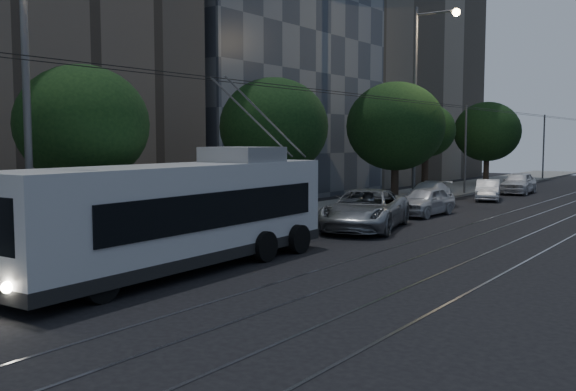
% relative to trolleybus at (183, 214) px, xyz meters
% --- Properties ---
extents(ground, '(120.00, 120.00, 0.00)m').
position_rel_trolleybus_xyz_m(ground, '(2.90, -1.26, -1.61)').
color(ground, black).
rests_on(ground, ground).
extents(sidewalk, '(5.00, 90.00, 0.15)m').
position_rel_trolleybus_xyz_m(sidewalk, '(-4.60, 18.74, -1.54)').
color(sidewalk, gray).
rests_on(sidewalk, ground).
extents(tram_rails, '(4.52, 90.00, 0.02)m').
position_rel_trolleybus_xyz_m(tram_rails, '(5.40, 18.74, -1.60)').
color(tram_rails, gray).
rests_on(tram_rails, ground).
extents(overhead_wires, '(2.23, 90.00, 6.00)m').
position_rel_trolleybus_xyz_m(overhead_wires, '(-2.07, 18.74, 1.86)').
color(overhead_wires, black).
rests_on(overhead_wires, ground).
extents(trolleybus, '(2.89, 11.77, 5.63)m').
position_rel_trolleybus_xyz_m(trolleybus, '(0.00, 0.00, 0.00)').
color(trolleybus, silver).
rests_on(trolleybus, ground).
extents(pickup_silver, '(4.23, 6.52, 1.67)m').
position_rel_trolleybus_xyz_m(pickup_silver, '(0.20, 10.34, -0.78)').
color(pickup_silver, '#999DA1').
rests_on(pickup_silver, ground).
extents(car_white_a, '(1.84, 4.23, 1.42)m').
position_rel_trolleybus_xyz_m(car_white_a, '(0.20, 16.38, -0.90)').
color(car_white_a, '#BABABF').
rests_on(car_white_a, ground).
extents(car_white_b, '(2.57, 4.88, 1.35)m').
position_rel_trolleybus_xyz_m(car_white_b, '(-1.40, 20.50, -0.94)').
color(car_white_b, white).
rests_on(car_white_b, ground).
extents(car_white_c, '(2.38, 4.06, 1.27)m').
position_rel_trolleybus_xyz_m(car_white_c, '(0.07, 26.10, -0.98)').
color(car_white_c, silver).
rests_on(car_white_c, ground).
extents(car_white_d, '(2.08, 4.57, 1.52)m').
position_rel_trolleybus_xyz_m(car_white_d, '(0.20, 32.01, -0.85)').
color(car_white_d, silver).
rests_on(car_white_d, ground).
extents(tree_1, '(4.05, 4.05, 6.01)m').
position_rel_trolleybus_xyz_m(tree_1, '(-3.60, -0.63, 2.55)').
color(tree_1, black).
rests_on(tree_1, ground).
extents(tree_2, '(4.67, 4.67, 6.37)m').
position_rel_trolleybus_xyz_m(tree_2, '(-3.60, 9.11, 2.64)').
color(tree_2, black).
rests_on(tree_2, ground).
extents(tree_3, '(5.66, 5.66, 7.04)m').
position_rel_trolleybus_xyz_m(tree_3, '(-3.60, 20.74, 2.87)').
color(tree_3, black).
rests_on(tree_3, ground).
extents(tree_4, '(3.85, 3.85, 6.05)m').
position_rel_trolleybus_xyz_m(tree_4, '(-4.10, 26.12, 2.68)').
color(tree_4, black).
rests_on(tree_4, ground).
extents(tree_5, '(5.26, 5.26, 6.73)m').
position_rel_trolleybus_xyz_m(tree_5, '(-4.10, 38.09, 2.74)').
color(tree_5, black).
rests_on(tree_5, ground).
extents(streetlamp_near, '(2.15, 0.44, 8.73)m').
position_rel_trolleybus_xyz_m(streetlamp_near, '(-1.90, -3.29, 3.72)').
color(streetlamp_near, '#5B5B5E').
rests_on(streetlamp_near, ground).
extents(streetlamp_far, '(2.69, 0.44, 11.29)m').
position_rel_trolleybus_xyz_m(streetlamp_far, '(-2.47, 21.78, 5.12)').
color(streetlamp_far, '#5B5B5E').
rests_on(streetlamp_far, ground).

